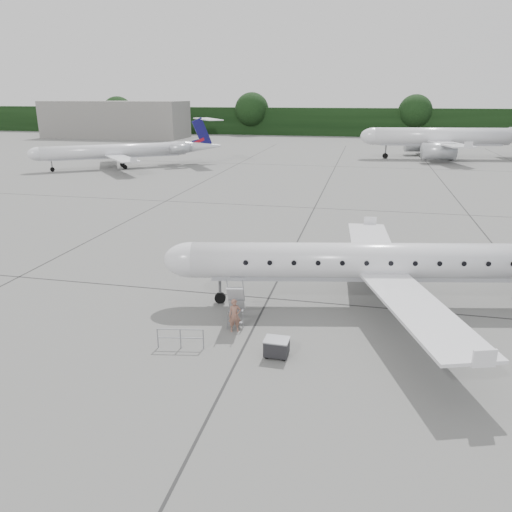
# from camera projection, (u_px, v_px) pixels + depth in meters

# --- Properties ---
(ground) EXTENTS (320.00, 320.00, 0.00)m
(ground) POSITION_uv_depth(u_px,v_px,m) (346.00, 328.00, 26.03)
(ground) COLOR slate
(ground) RESTS_ON ground
(treeline) EXTENTS (260.00, 4.00, 8.00)m
(treeline) POSITION_uv_depth(u_px,v_px,m) (368.00, 122.00, 145.56)
(treeline) COLOR black
(treeline) RESTS_ON ground
(terminal_building) EXTENTS (40.00, 14.00, 10.00)m
(terminal_building) POSITION_uv_depth(u_px,v_px,m) (115.00, 119.00, 141.07)
(terminal_building) COLOR slate
(terminal_building) RESTS_ON ground
(main_regional_jet) EXTENTS (32.21, 25.96, 7.35)m
(main_regional_jet) POSITION_uv_depth(u_px,v_px,m) (391.00, 244.00, 27.92)
(main_regional_jet) COLOR silver
(main_regional_jet) RESTS_ON ground
(airstair) EXTENTS (1.32, 2.54, 2.30)m
(airstair) POSITION_uv_depth(u_px,v_px,m) (236.00, 300.00, 26.66)
(airstair) COLOR silver
(airstair) RESTS_ON ground
(passenger) EXTENTS (0.76, 0.64, 1.76)m
(passenger) POSITION_uv_depth(u_px,v_px,m) (235.00, 316.00, 25.45)
(passenger) COLOR brown
(passenger) RESTS_ON ground
(safety_railing) EXTENTS (2.18, 0.46, 1.00)m
(safety_railing) POSITION_uv_depth(u_px,v_px,m) (181.00, 339.00, 23.85)
(safety_railing) COLOR gray
(safety_railing) RESTS_ON ground
(baggage_cart) EXTENTS (1.12, 0.92, 0.95)m
(baggage_cart) POSITION_uv_depth(u_px,v_px,m) (277.00, 347.00, 23.09)
(baggage_cart) COLOR black
(baggage_cart) RESTS_ON ground
(bg_narrowbody) EXTENTS (35.43, 28.06, 11.51)m
(bg_narrowbody) POSITION_uv_depth(u_px,v_px,m) (442.00, 128.00, 93.41)
(bg_narrowbody) COLOR silver
(bg_narrowbody) RESTS_ON ground
(bg_regional_left) EXTENTS (36.82, 34.78, 7.84)m
(bg_regional_left) POSITION_uv_depth(u_px,v_px,m) (115.00, 144.00, 81.74)
(bg_regional_left) COLOR silver
(bg_regional_left) RESTS_ON ground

